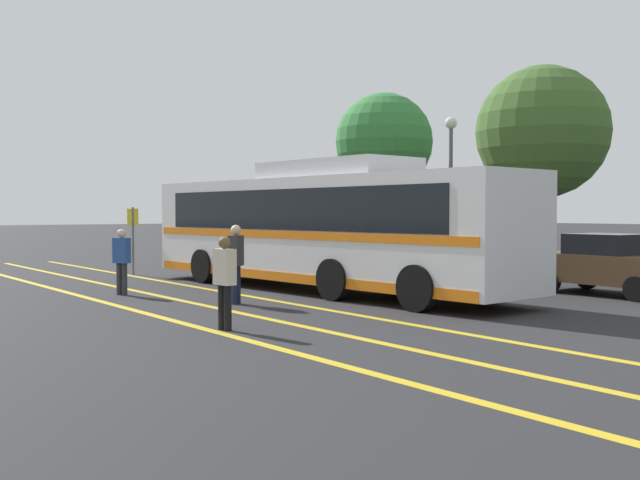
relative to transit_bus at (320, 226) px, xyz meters
The scene contains 17 objects.
ground_plane 1.81m from the transit_bus, 19.58° to the left, with size 220.00×220.00×0.00m, color #262628.
lane_strip_0 2.79m from the transit_bus, 90.52° to the right, with size 0.20×32.58×0.01m, color gold.
lane_strip_1 4.31m from the transit_bus, 90.29° to the right, with size 0.20×32.58×0.01m, color gold.
lane_strip_2 5.81m from the transit_bus, 90.21° to the right, with size 0.20×32.58×0.01m, color gold.
curb_strip 7.29m from the transit_bus, 90.16° to the left, with size 40.58×0.36×0.15m, color #99999E.
transit_bus is the anchor object (origin of this frame).
parked_car_0 12.63m from the transit_bus, 154.97° to the left, with size 4.24×2.07×1.31m.
parked_car_1 7.95m from the transit_bus, 138.00° to the left, with size 4.15×2.12×1.35m.
parked_car_2 5.54m from the transit_bus, 98.41° to the left, with size 4.85×2.07×1.31m.
parked_car_3 7.45m from the transit_bus, 46.14° to the left, with size 3.92×1.88×1.55m.
pedestrian_0 3.50m from the transit_bus, 70.79° to the right, with size 0.43×0.47×1.81m.
pedestrian_1 6.88m from the transit_bus, 51.06° to the right, with size 0.44×0.27×1.67m.
pedestrian_2 5.18m from the transit_bus, 115.79° to the right, with size 0.47×0.39×1.67m.
bus_stop_sign 8.04m from the transit_bus, 165.53° to the right, with size 0.07×0.40×2.26m.
street_lamp 9.23m from the transit_bus, 111.23° to the left, with size 0.44×0.44×5.58m.
tree_0 11.99m from the transit_bus, 130.17° to the left, with size 4.02×4.02×7.02m.
tree_2 10.40m from the transit_bus, 92.30° to the left, with size 4.58×4.58×7.17m.
Camera 1 is at (15.38, -12.03, 2.10)m, focal length 42.00 mm.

